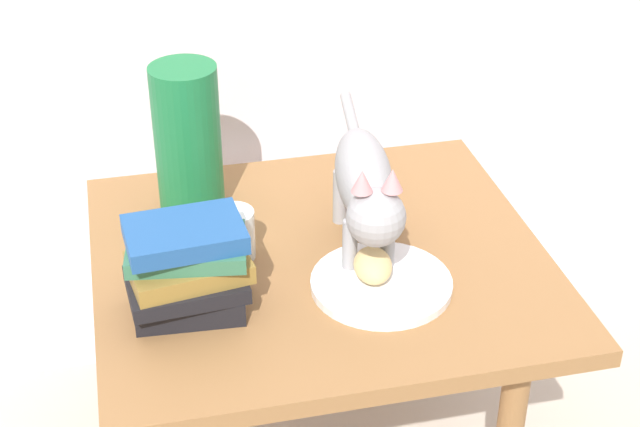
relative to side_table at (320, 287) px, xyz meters
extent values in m
cube|color=olive|center=(0.00, 0.00, 0.05)|extent=(0.74, 0.68, 0.03)
cylinder|color=olive|center=(-0.25, 0.25, -0.21)|extent=(0.04, 0.04, 0.49)
cylinder|color=olive|center=(0.25, 0.25, -0.21)|extent=(0.04, 0.04, 0.49)
cylinder|color=white|center=(0.07, -0.11, 0.07)|extent=(0.22, 0.22, 0.01)
ellipsoid|color=#E0BC7A|center=(0.06, -0.10, 0.11)|extent=(0.07, 0.09, 0.05)
cylinder|color=#99999E|center=(0.09, -0.07, 0.12)|extent=(0.02, 0.02, 0.10)
cylinder|color=#99999E|center=(0.03, -0.06, 0.12)|extent=(0.02, 0.02, 0.10)
cylinder|color=#99999E|center=(0.12, 0.09, 0.12)|extent=(0.02, 0.02, 0.10)
cylinder|color=#99999E|center=(0.06, 0.09, 0.12)|extent=(0.02, 0.02, 0.10)
ellipsoid|color=#99999E|center=(0.08, 0.02, 0.20)|extent=(0.13, 0.27, 0.11)
sphere|color=#99999E|center=(0.05, -0.14, 0.22)|extent=(0.09, 0.09, 0.09)
cone|color=tan|center=(0.08, -0.14, 0.28)|extent=(0.03, 0.03, 0.03)
cone|color=tan|center=(0.03, -0.13, 0.28)|extent=(0.03, 0.03, 0.03)
cylinder|color=#99999E|center=(0.10, 0.22, 0.21)|extent=(0.04, 0.16, 0.02)
cube|color=black|center=(-0.23, -0.10, 0.09)|extent=(0.17, 0.12, 0.04)
cube|color=black|center=(-0.23, -0.11, 0.12)|extent=(0.18, 0.13, 0.02)
cube|color=olive|center=(-0.22, -0.10, 0.15)|extent=(0.19, 0.14, 0.03)
cube|color=#336B4C|center=(-0.22, -0.09, 0.17)|extent=(0.19, 0.14, 0.03)
cube|color=#1E4C8C|center=(-0.23, -0.10, 0.20)|extent=(0.18, 0.13, 0.03)
cylinder|color=#196B38|center=(-0.19, 0.19, 0.20)|extent=(0.11, 0.11, 0.27)
cylinder|color=silver|center=(-0.14, 0.03, 0.11)|extent=(0.07, 0.07, 0.08)
cylinder|color=silver|center=(-0.14, 0.03, 0.09)|extent=(0.06, 0.06, 0.04)
camera|label=1|loc=(-0.30, -1.30, 0.97)|focal=54.61mm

